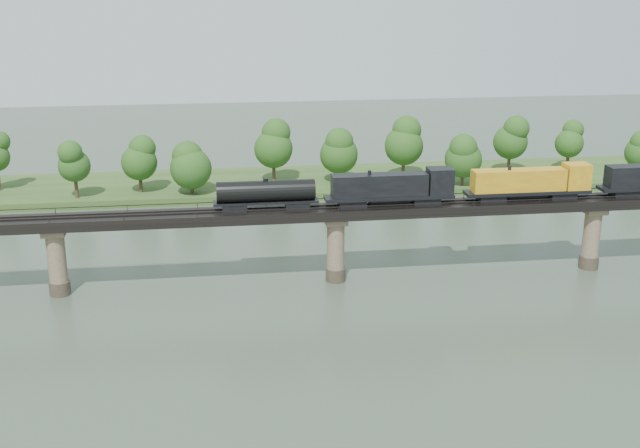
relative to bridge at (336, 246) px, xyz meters
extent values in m
plane|color=#334032|center=(0.00, -30.00, -5.46)|extent=(400.00, 400.00, 0.00)
cube|color=#2E4A1D|center=(0.00, 55.00, -4.66)|extent=(300.00, 24.00, 1.60)
cylinder|color=#473A2D|center=(-40.00, 0.00, -4.46)|extent=(3.00, 3.00, 2.00)
cylinder|color=#866F57|center=(-40.00, 0.00, 0.04)|extent=(2.60, 2.60, 9.00)
cube|color=#866F57|center=(-40.00, 0.00, 4.04)|extent=(3.20, 3.20, 1.00)
cylinder|color=#473A2D|center=(0.00, 0.00, -4.46)|extent=(3.00, 3.00, 2.00)
cylinder|color=#866F57|center=(0.00, 0.00, 0.04)|extent=(2.60, 2.60, 9.00)
cube|color=#866F57|center=(0.00, 0.00, 4.04)|extent=(3.20, 3.20, 1.00)
cylinder|color=#473A2D|center=(40.00, 0.00, -4.46)|extent=(3.00, 3.00, 2.00)
cylinder|color=#866F57|center=(40.00, 0.00, 0.04)|extent=(2.60, 2.60, 9.00)
cube|color=#866F57|center=(40.00, 0.00, 4.04)|extent=(3.20, 3.20, 1.00)
cube|color=black|center=(0.00, 0.00, 5.29)|extent=(220.00, 5.00, 1.50)
cube|color=black|center=(0.00, -0.75, 6.12)|extent=(220.00, 0.12, 0.16)
cube|color=black|center=(0.00, 0.75, 6.12)|extent=(220.00, 0.12, 0.16)
cube|color=black|center=(0.00, -2.40, 6.74)|extent=(220.00, 0.10, 0.10)
cube|color=black|center=(0.00, 2.40, 6.74)|extent=(220.00, 0.10, 0.10)
cube|color=black|center=(0.00, -2.40, 6.39)|extent=(0.08, 0.08, 0.70)
cube|color=black|center=(0.00, 2.40, 6.39)|extent=(0.08, 0.08, 0.70)
cylinder|color=#382619|center=(-44.43, 46.31, -2.10)|extent=(0.70, 0.70, 3.51)
sphere|color=#1C4413|center=(-44.43, 46.31, 2.57)|extent=(6.31, 6.31, 6.31)
sphere|color=#1C4413|center=(-44.43, 46.31, 5.50)|extent=(4.73, 4.73, 4.73)
cylinder|color=#382619|center=(-32.24, 48.84, -2.19)|extent=(0.70, 0.70, 3.34)
sphere|color=#1C4413|center=(-32.24, 48.84, 2.27)|extent=(7.18, 7.18, 7.18)
sphere|color=#1C4413|center=(-32.24, 48.84, 5.06)|extent=(5.39, 5.39, 5.39)
cylinder|color=#382619|center=(-22.01, 46.15, -2.45)|extent=(0.70, 0.70, 2.83)
sphere|color=#1C4413|center=(-22.01, 46.15, 1.32)|extent=(8.26, 8.26, 8.26)
sphere|color=#1C4413|center=(-22.01, 46.15, 3.68)|extent=(6.19, 6.19, 6.19)
cylinder|color=#382619|center=(-5.04, 52.68, -1.88)|extent=(0.70, 0.70, 3.96)
sphere|color=#1C4413|center=(-5.04, 52.68, 3.41)|extent=(8.07, 8.07, 8.07)
sphere|color=#1C4413|center=(-5.04, 52.68, 6.71)|extent=(6.05, 6.05, 6.05)
cylinder|color=#382619|center=(8.52, 51.14, -2.23)|extent=(0.70, 0.70, 3.27)
sphere|color=#1C4413|center=(8.52, 51.14, 2.13)|extent=(8.03, 8.03, 8.03)
sphere|color=#1C4413|center=(8.52, 51.14, 4.85)|extent=(6.02, 6.02, 6.02)
cylinder|color=#382619|center=(22.65, 52.31, -1.90)|extent=(0.70, 0.70, 3.92)
sphere|color=#1C4413|center=(22.65, 52.31, 3.33)|extent=(8.29, 8.29, 8.29)
sphere|color=#1C4413|center=(22.65, 52.31, 6.60)|extent=(6.21, 6.21, 6.21)
cylinder|color=#382619|center=(33.59, 45.35, -2.35)|extent=(0.70, 0.70, 3.02)
sphere|color=#1C4413|center=(33.59, 45.35, 1.69)|extent=(7.74, 7.74, 7.74)
sphere|color=#1C4413|center=(33.59, 45.35, 4.21)|extent=(5.80, 5.80, 5.80)
cylinder|color=#382619|center=(46.81, 54.03, -1.96)|extent=(0.70, 0.70, 3.80)
sphere|color=#1C4413|center=(46.81, 54.03, 3.10)|extent=(7.47, 7.47, 7.47)
sphere|color=#1C4413|center=(46.81, 54.03, 6.27)|extent=(5.60, 5.60, 5.60)
cylinder|color=#382619|center=(60.48, 54.26, -2.17)|extent=(0.70, 0.70, 3.38)
sphere|color=#1C4413|center=(60.48, 54.26, 2.34)|extent=(6.23, 6.23, 6.23)
sphere|color=#1C4413|center=(60.48, 54.26, 5.16)|extent=(4.67, 4.67, 4.67)
cylinder|color=#382619|center=(74.35, 48.39, -2.47)|extent=(0.70, 0.70, 2.77)
cube|color=black|center=(44.58, 0.00, 6.59)|extent=(4.02, 2.41, 1.11)
cube|color=black|center=(34.53, 0.00, 6.59)|extent=(4.02, 2.41, 1.11)
cube|color=black|center=(23.48, 0.00, 6.59)|extent=(4.02, 2.41, 1.11)
cube|color=black|center=(29.00, 0.00, 7.30)|extent=(19.09, 3.01, 0.50)
cube|color=gold|center=(27.50, 0.00, 9.15)|extent=(14.06, 2.71, 3.21)
cube|color=gold|center=(36.54, 0.00, 9.46)|extent=(3.62, 3.01, 3.82)
cylinder|color=black|center=(29.00, 0.00, 6.74)|extent=(6.03, 1.41, 1.41)
cube|color=black|center=(13.43, 0.00, 6.59)|extent=(4.02, 2.41, 1.11)
cube|color=black|center=(2.38, 0.00, 6.59)|extent=(4.02, 2.41, 1.11)
cube|color=black|center=(7.91, 0.00, 7.30)|extent=(19.09, 3.01, 0.50)
cube|color=black|center=(6.40, 0.00, 9.15)|extent=(14.06, 2.71, 3.21)
cube|color=black|center=(15.44, 0.00, 9.46)|extent=(3.62, 3.01, 3.82)
cylinder|color=black|center=(7.91, 0.00, 6.74)|extent=(6.03, 1.41, 1.41)
cube|color=black|center=(-5.65, 0.00, 6.59)|extent=(3.52, 2.21, 1.11)
cube|color=black|center=(-14.69, 0.00, 6.59)|extent=(3.52, 2.21, 1.11)
cube|color=black|center=(-10.17, 0.00, 7.25)|extent=(15.07, 2.41, 0.30)
cylinder|color=black|center=(-10.17, 0.00, 8.85)|extent=(14.06, 3.01, 3.01)
cylinder|color=black|center=(-10.17, 0.00, 10.46)|extent=(0.70, 0.70, 0.50)
camera|label=1|loc=(-17.20, -110.60, 39.19)|focal=45.00mm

